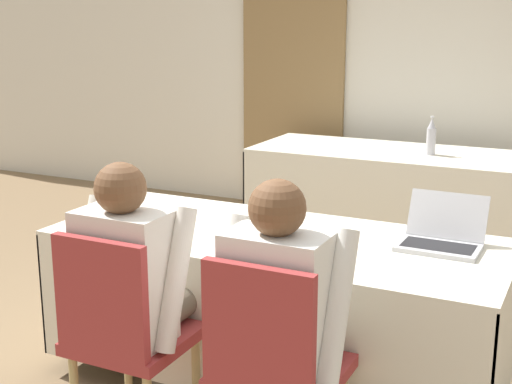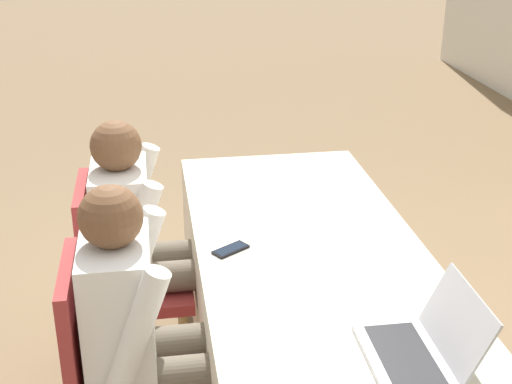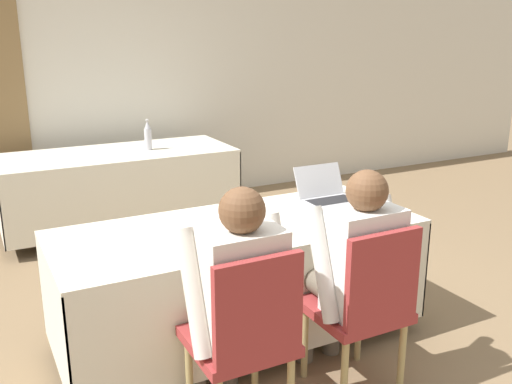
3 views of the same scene
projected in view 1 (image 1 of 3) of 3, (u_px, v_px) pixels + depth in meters
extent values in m
plane|color=#846B4C|center=(276.00, 381.00, 3.41)|extent=(24.00, 24.00, 0.00)
cube|color=silver|center=(434.00, 61.00, 5.77)|extent=(12.00, 0.06, 2.70)
cube|color=olive|center=(293.00, 61.00, 6.24)|extent=(0.95, 0.04, 2.65)
cube|color=silver|center=(277.00, 237.00, 3.24)|extent=(2.07, 0.86, 0.02)
cube|color=silver|center=(233.00, 336.00, 2.94)|extent=(2.07, 0.01, 0.60)
cube|color=silver|center=(310.00, 272.00, 3.69)|extent=(2.07, 0.01, 0.60)
cube|color=silver|center=(99.00, 267.00, 3.76)|extent=(0.01, 0.86, 0.60)
cube|color=silver|center=(508.00, 344.00, 2.87)|extent=(0.01, 0.86, 0.60)
cylinder|color=#333333|center=(276.00, 370.00, 3.40)|extent=(0.06, 0.06, 0.11)
cube|color=silver|center=(393.00, 152.00, 5.30)|extent=(2.07, 0.86, 0.02)
cube|color=silver|center=(374.00, 205.00, 5.00)|extent=(2.07, 0.01, 0.60)
cube|color=silver|center=(405.00, 181.00, 5.74)|extent=(2.07, 0.01, 0.60)
cube|color=silver|center=(268.00, 179.00, 5.81)|extent=(0.01, 0.86, 0.60)
cylinder|color=#333333|center=(389.00, 237.00, 5.46)|extent=(0.06, 0.06, 0.11)
cube|color=#B7B7BC|center=(438.00, 248.00, 3.03)|extent=(0.34, 0.22, 0.02)
cube|color=black|center=(438.00, 246.00, 3.03)|extent=(0.30, 0.16, 0.00)
cube|color=#B7B7BC|center=(448.00, 215.00, 3.14)|extent=(0.34, 0.10, 0.19)
cube|color=black|center=(448.00, 215.00, 3.14)|extent=(0.31, 0.08, 0.17)
cube|color=black|center=(239.00, 252.00, 2.99)|extent=(0.13, 0.15, 0.01)
cube|color=#192333|center=(239.00, 251.00, 2.99)|extent=(0.11, 0.13, 0.00)
cube|color=white|center=(294.00, 232.00, 3.29)|extent=(0.25, 0.32, 0.00)
cube|color=white|center=(135.00, 230.00, 3.32)|extent=(0.28, 0.34, 0.00)
cylinder|color=#B7B7C1|center=(431.00, 141.00, 5.12)|extent=(0.07, 0.07, 0.19)
cone|color=#B7B7C1|center=(432.00, 123.00, 5.09)|extent=(0.06, 0.06, 0.08)
cylinder|color=silver|center=(432.00, 117.00, 5.08)|extent=(0.03, 0.03, 0.01)
cylinder|color=tan|center=(196.00, 380.00, 3.00)|extent=(0.04, 0.04, 0.41)
cylinder|color=tan|center=(128.00, 363.00, 3.15)|extent=(0.04, 0.04, 0.41)
cube|color=#9E3333|center=(135.00, 339.00, 2.87)|extent=(0.44, 0.44, 0.05)
cube|color=#9E3333|center=(101.00, 298.00, 2.64)|extent=(0.40, 0.04, 0.45)
cube|color=#9E3333|center=(282.00, 373.00, 2.59)|extent=(0.44, 0.44, 0.05)
cube|color=#9E3333|center=(258.00, 331.00, 2.36)|extent=(0.40, 0.04, 0.45)
cylinder|color=#665B4C|center=(171.00, 310.00, 2.92)|extent=(0.13, 0.42, 0.13)
cylinder|color=#665B4C|center=(135.00, 303.00, 3.00)|extent=(0.13, 0.42, 0.13)
cylinder|color=#665B4C|center=(195.00, 357.00, 3.15)|extent=(0.10, 0.10, 0.46)
cylinder|color=#665B4C|center=(161.00, 349.00, 3.23)|extent=(0.10, 0.10, 0.46)
cube|color=silver|center=(124.00, 276.00, 2.76)|extent=(0.36, 0.22, 0.52)
cylinder|color=silver|center=(176.00, 279.00, 2.70)|extent=(0.08, 0.26, 0.54)
cylinder|color=silver|center=(88.00, 263.00, 2.88)|extent=(0.08, 0.26, 0.54)
sphere|color=brown|center=(120.00, 188.00, 2.68)|extent=(0.20, 0.20, 0.20)
cylinder|color=#665B4C|center=(318.00, 341.00, 2.65)|extent=(0.13, 0.42, 0.13)
cylinder|color=#665B4C|center=(274.00, 332.00, 2.72)|extent=(0.13, 0.42, 0.13)
cylinder|color=#665B4C|center=(292.00, 380.00, 2.95)|extent=(0.10, 0.10, 0.46)
cube|color=white|center=(276.00, 305.00, 2.48)|extent=(0.36, 0.22, 0.52)
cylinder|color=white|center=(337.00, 309.00, 2.43)|extent=(0.08, 0.26, 0.54)
cylinder|color=white|center=(229.00, 289.00, 2.61)|extent=(0.08, 0.26, 0.54)
sphere|color=brown|center=(277.00, 208.00, 2.40)|extent=(0.20, 0.20, 0.20)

